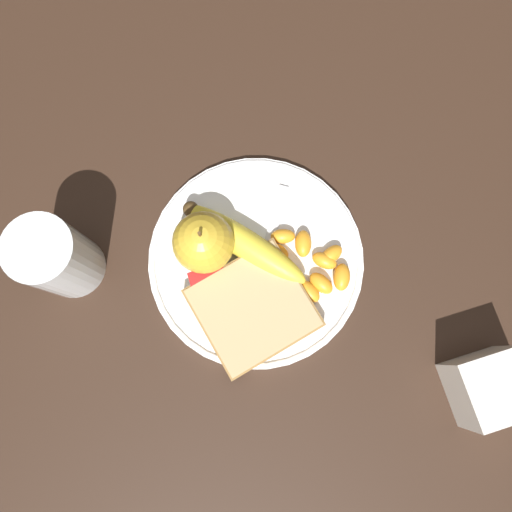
% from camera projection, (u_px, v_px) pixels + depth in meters
% --- Properties ---
extents(ground_plane, '(3.00, 3.00, 0.00)m').
position_uv_depth(ground_plane, '(256.00, 261.00, 0.61)').
color(ground_plane, '#332116').
extents(plate, '(0.26, 0.26, 0.01)m').
position_uv_depth(plate, '(256.00, 260.00, 0.60)').
color(plate, white).
rests_on(plate, ground_plane).
extents(juice_glass, '(0.08, 0.08, 0.11)m').
position_uv_depth(juice_glass, '(58.00, 259.00, 0.55)').
color(juice_glass, silver).
rests_on(juice_glass, ground_plane).
extents(apple, '(0.07, 0.07, 0.08)m').
position_uv_depth(apple, '(203.00, 242.00, 0.56)').
color(apple, gold).
rests_on(apple, plate).
extents(banana, '(0.13, 0.15, 0.03)m').
position_uv_depth(banana, '(243.00, 243.00, 0.58)').
color(banana, yellow).
rests_on(banana, plate).
extents(bread_slice, '(0.15, 0.14, 0.02)m').
position_uv_depth(bread_slice, '(253.00, 308.00, 0.57)').
color(bread_slice, olive).
rests_on(bread_slice, plate).
extents(fork, '(0.10, 0.15, 0.00)m').
position_uv_depth(fork, '(264.00, 262.00, 0.59)').
color(fork, silver).
rests_on(fork, plate).
extents(jam_packet, '(0.04, 0.03, 0.02)m').
position_uv_depth(jam_packet, '(209.00, 283.00, 0.58)').
color(jam_packet, white).
rests_on(jam_packet, plate).
extents(orange_segment_0, '(0.03, 0.04, 0.02)m').
position_uv_depth(orange_segment_0, '(321.00, 283.00, 0.58)').
color(orange_segment_0, orange).
rests_on(orange_segment_0, plate).
extents(orange_segment_1, '(0.03, 0.04, 0.02)m').
position_uv_depth(orange_segment_1, '(309.00, 291.00, 0.58)').
color(orange_segment_1, orange).
rests_on(orange_segment_1, plate).
extents(orange_segment_2, '(0.03, 0.02, 0.02)m').
position_uv_depth(orange_segment_2, '(283.00, 236.00, 0.59)').
color(orange_segment_2, orange).
rests_on(orange_segment_2, plate).
extents(orange_segment_3, '(0.03, 0.04, 0.02)m').
position_uv_depth(orange_segment_3, '(342.00, 277.00, 0.58)').
color(orange_segment_3, orange).
rests_on(orange_segment_3, plate).
extents(orange_segment_4, '(0.03, 0.04, 0.02)m').
position_uv_depth(orange_segment_4, '(302.00, 241.00, 0.59)').
color(orange_segment_4, orange).
rests_on(orange_segment_4, plate).
extents(orange_segment_5, '(0.03, 0.03, 0.02)m').
position_uv_depth(orange_segment_5, '(284.00, 267.00, 0.59)').
color(orange_segment_5, orange).
rests_on(orange_segment_5, plate).
extents(orange_segment_6, '(0.03, 0.03, 0.01)m').
position_uv_depth(orange_segment_6, '(279.00, 254.00, 0.59)').
color(orange_segment_6, orange).
rests_on(orange_segment_6, plate).
extents(orange_segment_7, '(0.03, 0.03, 0.02)m').
position_uv_depth(orange_segment_7, '(324.00, 261.00, 0.59)').
color(orange_segment_7, orange).
rests_on(orange_segment_7, plate).
extents(orange_segment_8, '(0.03, 0.03, 0.02)m').
position_uv_depth(orange_segment_8, '(331.00, 255.00, 0.59)').
color(orange_segment_8, orange).
rests_on(orange_segment_8, plate).
extents(condiment_caddy, '(0.07, 0.07, 0.07)m').
position_uv_depth(condiment_caddy, '(488.00, 387.00, 0.55)').
color(condiment_caddy, silver).
rests_on(condiment_caddy, ground_plane).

